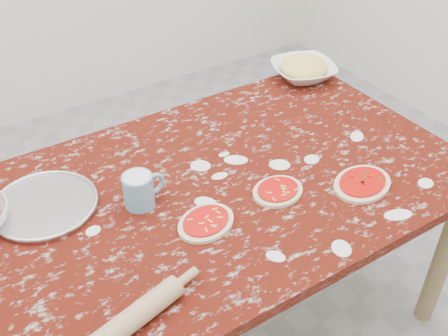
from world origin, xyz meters
The scene contains 9 objects.
ground centered at (0.00, 0.00, 0.00)m, with size 4.00×4.00×0.00m, color gray.
worktable centered at (0.00, 0.00, 0.67)m, with size 1.60×1.00×0.75m.
pizza_tray centered at (-0.54, 0.18, 0.76)m, with size 0.32×0.32×0.01m, color #B2B2B7.
cheese_bowl centered at (0.67, 0.42, 0.78)m, with size 0.26×0.26×0.06m, color white.
flour_mug centered at (-0.28, 0.04, 0.81)m, with size 0.14×0.09×0.11m.
pizza_left centered at (-0.16, -0.15, 0.76)m, with size 0.22×0.19×0.02m.
pizza_mid centered at (0.11, -0.15, 0.76)m, with size 0.18×0.16×0.02m.
pizza_right centered at (0.36, -0.26, 0.76)m, with size 0.24×0.20×0.02m.
rolling_pin centered at (-0.49, -0.36, 0.78)m, with size 0.06×0.06×0.29m, color tan.
Camera 1 is at (-0.73, -1.15, 1.84)m, focal length 42.53 mm.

